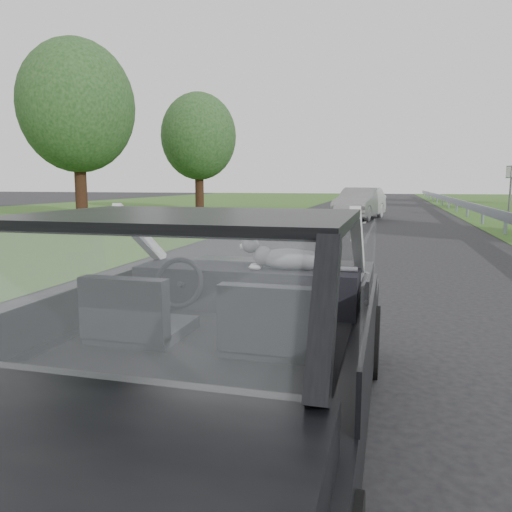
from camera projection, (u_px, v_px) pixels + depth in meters
The scene contains 11 objects.
ground at pixel (220, 440), 3.12m from camera, with size 140.00×140.00×0.00m, color black.
subject_car at pixel (218, 328), 3.01m from camera, with size 1.80×4.00×1.45m, color black.
dashboard at pixel (247, 287), 3.59m from camera, with size 1.58×0.45×0.30m, color black.
driver_seat at pixel (134, 311), 2.82m from camera, with size 0.50×0.72×0.42m, color black.
passenger_seat at pixel (272, 321), 2.61m from camera, with size 0.50×0.72×0.42m, color black.
steering_wheel at pixel (179, 283), 3.40m from camera, with size 0.36×0.36×0.04m, color black.
cat at pixel (288, 258), 3.43m from camera, with size 0.58×0.18×0.26m, color slate.
other_car at pixel (360, 203), 21.82m from camera, with size 1.65×4.17×1.37m, color #ACACAC.
highway_sign at pixel (510, 192), 22.75m from camera, with size 0.09×0.94×2.35m, color #186420.
tree_5 at pixel (78, 133), 21.52m from camera, with size 4.90×4.90×7.43m, color #153513, non-canonical shape.
tree_6 at pixel (199, 154), 28.13m from camera, with size 4.21×4.21×6.38m, color #153513, non-canonical shape.
Camera 1 is at (0.98, -2.76, 1.60)m, focal length 35.00 mm.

